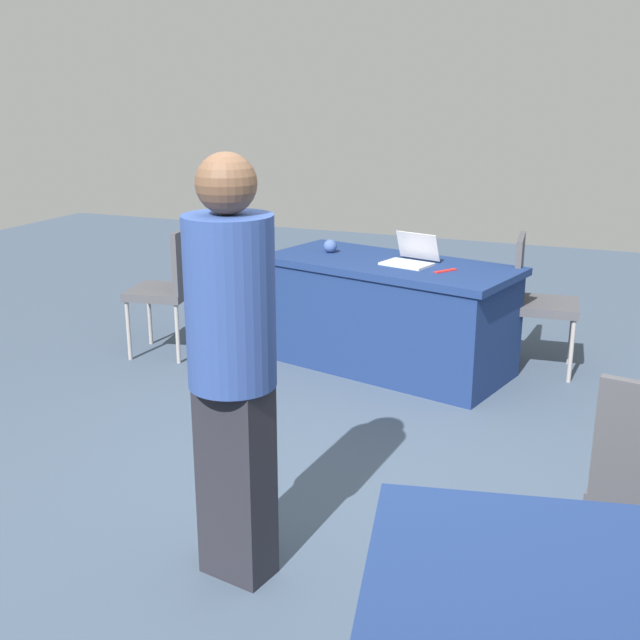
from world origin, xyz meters
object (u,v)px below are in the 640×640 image
at_px(person_attendee_standing, 232,354).
at_px(table_foreground, 389,315).
at_px(chair_tucked_right, 170,283).
at_px(scissors_red, 445,271).
at_px(chair_tucked_left, 536,295).
at_px(laptop_silver, 410,258).
at_px(yarn_ball, 330,246).

bearing_deg(person_attendee_standing, table_foreground, -75.74).
bearing_deg(chair_tucked_right, person_attendee_standing, -152.80).
bearing_deg(scissors_red, table_foreground, -75.95).
relative_size(chair_tucked_left, laptop_silver, 2.50).
distance_m(table_foreground, scissors_red, 0.60).
bearing_deg(person_attendee_standing, laptop_silver, -79.00).
bearing_deg(table_foreground, yarn_ball, -14.66).
distance_m(chair_tucked_right, yarn_ball, 1.22).
bearing_deg(laptop_silver, chair_tucked_right, 25.54).
xyz_separation_m(table_foreground, scissors_red, (-0.43, 0.15, 0.39)).
height_order(person_attendee_standing, yarn_ball, person_attendee_standing).
bearing_deg(chair_tucked_left, laptop_silver, -71.55).
bearing_deg(yarn_ball, table_foreground, 165.34).
height_order(table_foreground, yarn_ball, yarn_ball).
bearing_deg(scissors_red, chair_tucked_right, -51.04).
bearing_deg(chair_tucked_left, table_foreground, -76.00).
relative_size(chair_tucked_right, laptop_silver, 2.51).
bearing_deg(chair_tucked_right, laptop_silver, -90.11).
distance_m(chair_tucked_left, laptop_silver, 0.93).
bearing_deg(laptop_silver, person_attendee_standing, 105.70).
height_order(table_foreground, person_attendee_standing, person_attendee_standing).
bearing_deg(chair_tucked_left, chair_tucked_right, -80.25).
bearing_deg(person_attendee_standing, scissors_red, -85.41).
xyz_separation_m(chair_tucked_left, laptop_silver, (0.81, 0.36, 0.26)).
height_order(table_foreground, scissors_red, scissors_red).
distance_m(chair_tucked_right, laptop_silver, 1.78).
distance_m(table_foreground, person_attendee_standing, 2.68).
height_order(chair_tucked_right, yarn_ball, chair_tucked_right).
bearing_deg(chair_tucked_right, yarn_ball, -77.05).
height_order(chair_tucked_right, laptop_silver, laptop_silver).
xyz_separation_m(chair_tucked_left, scissors_red, (0.54, 0.49, 0.23)).
relative_size(laptop_silver, yarn_ball, 3.92).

